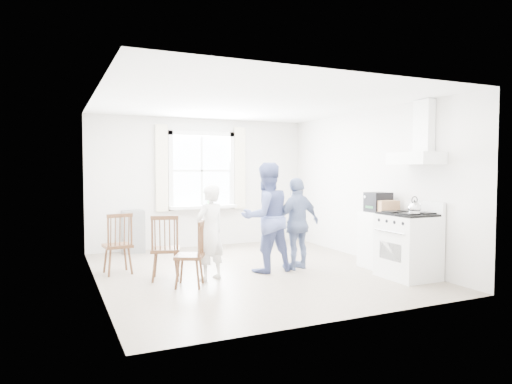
% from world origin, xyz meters
% --- Properties ---
extents(room_shell, '(4.62, 5.12, 2.64)m').
position_xyz_m(room_shell, '(0.00, 0.00, 1.30)').
color(room_shell, gray).
rests_on(room_shell, ground).
extents(window_assembly, '(1.88, 0.24, 1.70)m').
position_xyz_m(window_assembly, '(0.00, 2.45, 1.46)').
color(window_assembly, white).
rests_on(window_assembly, room_shell).
extents(range_hood, '(0.45, 0.76, 0.94)m').
position_xyz_m(range_hood, '(2.07, -1.35, 1.90)').
color(range_hood, white).
rests_on(range_hood, room_shell).
extents(shelf_unit, '(0.40, 0.30, 0.80)m').
position_xyz_m(shelf_unit, '(-1.40, 2.33, 0.40)').
color(shelf_unit, gray).
rests_on(shelf_unit, ground).
extents(gas_stove, '(0.68, 0.76, 1.12)m').
position_xyz_m(gas_stove, '(1.91, -1.35, 0.48)').
color(gas_stove, white).
rests_on(gas_stove, ground).
extents(kettle, '(0.18, 0.18, 0.26)m').
position_xyz_m(kettle, '(1.84, -1.54, 1.04)').
color(kettle, silver).
rests_on(kettle, gas_stove).
extents(low_cabinet, '(0.50, 0.55, 0.90)m').
position_xyz_m(low_cabinet, '(1.98, -0.65, 0.45)').
color(low_cabinet, white).
rests_on(low_cabinet, ground).
extents(stereo_stack, '(0.35, 0.32, 0.31)m').
position_xyz_m(stereo_stack, '(1.96, -0.61, 1.06)').
color(stereo_stack, black).
rests_on(stereo_stack, low_cabinet).
extents(cardboard_box, '(0.35, 0.28, 0.20)m').
position_xyz_m(cardboard_box, '(1.96, -0.83, 1.00)').
color(cardboard_box, '#9E734C').
rests_on(cardboard_box, low_cabinet).
extents(windsor_chair_a, '(0.43, 0.43, 0.94)m').
position_xyz_m(windsor_chair_a, '(-1.89, 0.58, 0.57)').
color(windsor_chair_a, '#3F2514').
rests_on(windsor_chair_a, ground).
extents(windsor_chair_b, '(0.49, 0.49, 0.95)m').
position_xyz_m(windsor_chair_b, '(-1.35, -0.08, 0.58)').
color(windsor_chair_b, '#3F2514').
rests_on(windsor_chair_b, ground).
extents(windsor_chair_c, '(0.50, 0.50, 0.90)m').
position_xyz_m(windsor_chair_c, '(-1.03, -0.54, 0.55)').
color(windsor_chair_c, '#3F2514').
rests_on(windsor_chair_c, ground).
extents(person_left, '(0.66, 0.66, 1.37)m').
position_xyz_m(person_left, '(-0.75, -0.27, 0.68)').
color(person_left, white).
rests_on(person_left, ground).
extents(person_mid, '(0.87, 0.87, 1.68)m').
position_xyz_m(person_mid, '(0.21, -0.12, 0.84)').
color(person_mid, '#4C588D').
rests_on(person_mid, ground).
extents(person_right, '(1.01, 1.01, 1.45)m').
position_xyz_m(person_right, '(0.75, -0.15, 0.73)').
color(person_right, navy).
rests_on(person_right, ground).
extents(potted_plant, '(0.18, 0.18, 0.30)m').
position_xyz_m(potted_plant, '(0.15, 2.36, 1.00)').
color(potted_plant, '#2F6A31').
rests_on(potted_plant, window_assembly).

